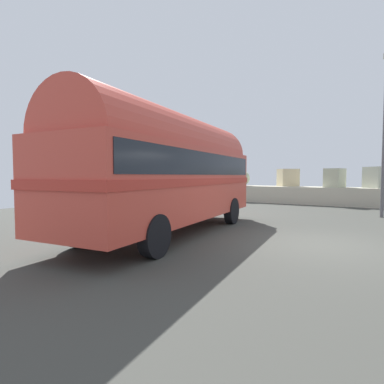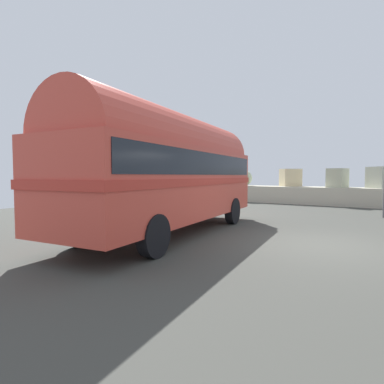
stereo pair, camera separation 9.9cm
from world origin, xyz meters
TOP-DOWN VIEW (x-y plane):
  - ground at (0.00, 0.00)m, footprint 32.00×26.00m
  - breakwater at (-0.11, 11.82)m, footprint 31.36×2.17m
  - vintage_coach at (-4.17, -0.79)m, footprint 3.40×8.81m

SIDE VIEW (x-z plane):
  - ground at x=0.00m, z-range 0.00..0.02m
  - breakwater at x=-0.11m, z-range -0.46..1.85m
  - vintage_coach at x=-4.17m, z-range 0.20..3.90m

